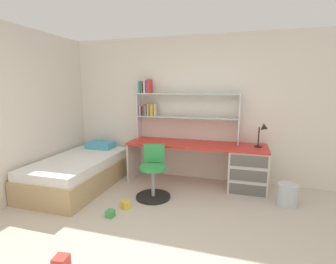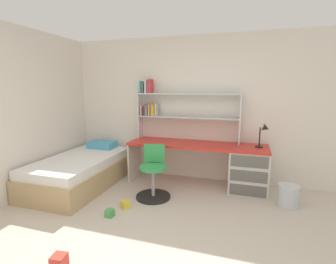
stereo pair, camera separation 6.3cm
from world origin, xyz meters
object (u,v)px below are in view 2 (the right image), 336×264
desk (234,165)px  desk_lamp (264,132)px  bed_platform (81,171)px  waste_bin (288,196)px  bookshelf_hutch (173,106)px  swivel_chair (153,177)px  toy_block_green_2 (110,213)px  toy_block_red_1 (59,261)px  toy_block_yellow_0 (125,204)px

desk → desk_lamp: bearing=0.2°
bed_platform → waste_bin: (3.23, 0.21, -0.10)m
bookshelf_hutch → desk_lamp: 1.57m
bookshelf_hutch → bed_platform: bearing=-150.0°
swivel_chair → toy_block_green_2: swivel_chair is taller
desk → toy_block_red_1: bearing=-121.3°
desk → toy_block_red_1: size_ratio=18.33×
bed_platform → waste_bin: size_ratio=6.05×
bookshelf_hutch → bed_platform: bookshelf_hutch is taller
bookshelf_hutch → toy_block_yellow_0: size_ratio=17.41×
bed_platform → toy_block_red_1: 2.03m
desk_lamp → toy_block_yellow_0: bearing=-148.1°
desk_lamp → bed_platform: size_ratio=0.21×
desk → bed_platform: 2.54m
toy_block_red_1 → toy_block_green_2: 0.95m
toy_block_yellow_0 → toy_block_green_2: 0.28m
bed_platform → toy_block_yellow_0: bed_platform is taller
waste_bin → toy_block_red_1: size_ratio=2.46×
desk_lamp → bed_platform: 3.04m
desk → toy_block_yellow_0: bearing=-140.8°
desk → toy_block_red_1: desk is taller
bookshelf_hutch → bed_platform: size_ratio=0.96×
desk → toy_block_red_1: (-1.43, -2.35, -0.34)m
desk → toy_block_green_2: (-1.47, -1.40, -0.36)m
swivel_chair → waste_bin: bearing=8.1°
bed_platform → bookshelf_hutch: bearing=30.0°
swivel_chair → waste_bin: (1.90, 0.27, -0.16)m
desk_lamp → waste_bin: bearing=-50.0°
bookshelf_hutch → waste_bin: size_ratio=5.82×
toy_block_green_2 → waste_bin: bearing=24.1°
bed_platform → waste_bin: 3.24m
waste_bin → bed_platform: bearing=-176.3°
toy_block_red_1 → desk_lamp: bearing=51.7°
bed_platform → toy_block_red_1: bed_platform is taller
swivel_chair → toy_block_green_2: 0.84m
bookshelf_hutch → toy_block_red_1: bookshelf_hutch is taller
waste_bin → toy_block_green_2: 2.45m
toy_block_green_2 → toy_block_red_1: bearing=-88.0°
toy_block_yellow_0 → waste_bin: bearing=18.7°
desk_lamp → toy_block_red_1: bearing=-128.3°
desk → bed_platform: (-2.46, -0.61, -0.16)m
bed_platform → desk: bearing=13.9°
waste_bin → toy_block_green_2: bearing=-155.9°
toy_block_red_1 → toy_block_yellow_0: bearing=87.6°
toy_block_yellow_0 → toy_block_red_1: (-0.05, -1.23, 0.01)m
swivel_chair → desk_lamp: bearing=23.3°
bookshelf_hutch → bed_platform: 1.92m
desk → waste_bin: bearing=-27.6°
toy_block_red_1 → toy_block_green_2: size_ratio=1.30×
bookshelf_hutch → toy_block_green_2: bookshelf_hutch is taller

